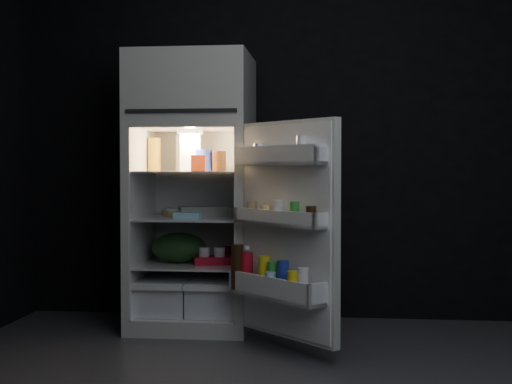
# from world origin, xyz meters

# --- Properties ---
(wall_back) EXTENTS (4.00, 0.00, 2.70)m
(wall_back) POSITION_xyz_m (0.00, 1.70, 1.35)
(wall_back) COLOR black
(wall_back) RESTS_ON ground
(wall_front) EXTENTS (4.00, 0.00, 2.70)m
(wall_front) POSITION_xyz_m (0.00, -1.70, 1.35)
(wall_front) COLOR black
(wall_front) RESTS_ON ground
(refrigerator) EXTENTS (0.76, 0.71, 1.78)m
(refrigerator) POSITION_xyz_m (-0.76, 1.32, 0.96)
(refrigerator) COLOR silver
(refrigerator) RESTS_ON ground
(fridge_door) EXTENTS (0.65, 0.64, 1.22)m
(fridge_door) POSITION_xyz_m (-0.12, 0.68, 0.69)
(fridge_door) COLOR silver
(fridge_door) RESTS_ON ground
(milk_jug) EXTENTS (0.18, 0.18, 0.24)m
(milk_jug) POSITION_xyz_m (-0.80, 1.36, 1.15)
(milk_jug) COLOR white
(milk_jug) RESTS_ON refrigerator
(mayo_jar) EXTENTS (0.14, 0.14, 0.14)m
(mayo_jar) POSITION_xyz_m (-0.68, 1.32, 1.10)
(mayo_jar) COLOR navy
(mayo_jar) RESTS_ON refrigerator
(jam_jar) EXTENTS (0.11, 0.11, 0.13)m
(jam_jar) POSITION_xyz_m (-0.58, 1.31, 1.09)
(jam_jar) COLOR black
(jam_jar) RESTS_ON refrigerator
(amber_bottle) EXTENTS (0.10, 0.10, 0.22)m
(amber_bottle) POSITION_xyz_m (-1.03, 1.38, 1.14)
(amber_bottle) COLOR #AA881B
(amber_bottle) RESTS_ON refrigerator
(small_carton) EXTENTS (0.09, 0.08, 0.10)m
(small_carton) POSITION_xyz_m (-0.69, 1.14, 1.08)
(small_carton) COLOR #E7481B
(small_carton) RESTS_ON refrigerator
(egg_carton) EXTENTS (0.32, 0.22, 0.07)m
(egg_carton) POSITION_xyz_m (-0.68, 1.26, 0.76)
(egg_carton) COLOR gray
(egg_carton) RESTS_ON refrigerator
(pie) EXTENTS (0.38, 0.38, 0.04)m
(pie) POSITION_xyz_m (-0.82, 1.39, 0.75)
(pie) COLOR tan
(pie) RESTS_ON refrigerator
(flat_package) EXTENTS (0.18, 0.10, 0.04)m
(flat_package) POSITION_xyz_m (-0.75, 1.12, 0.75)
(flat_package) COLOR #8EC3DC
(flat_package) RESTS_ON refrigerator
(wrapped_pkg) EXTENTS (0.14, 0.13, 0.05)m
(wrapped_pkg) POSITION_xyz_m (-0.51, 1.38, 0.75)
(wrapped_pkg) COLOR #F7F0CA
(wrapped_pkg) RESTS_ON refrigerator
(produce_bag) EXTENTS (0.41, 0.37, 0.20)m
(produce_bag) POSITION_xyz_m (-0.85, 1.29, 0.52)
(produce_bag) COLOR #193815
(produce_bag) RESTS_ON refrigerator
(yogurt_tray) EXTENTS (0.28, 0.20, 0.05)m
(yogurt_tray) POSITION_xyz_m (-0.61, 1.22, 0.45)
(yogurt_tray) COLOR red
(yogurt_tray) RESTS_ON refrigerator
(small_can_red) EXTENTS (0.07, 0.07, 0.09)m
(small_can_red) POSITION_xyz_m (-0.56, 1.46, 0.47)
(small_can_red) COLOR red
(small_can_red) RESTS_ON refrigerator
(small_can_silver) EXTENTS (0.07, 0.07, 0.09)m
(small_can_silver) POSITION_xyz_m (-0.48, 1.45, 0.47)
(small_can_silver) COLOR silver
(small_can_silver) RESTS_ON refrigerator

